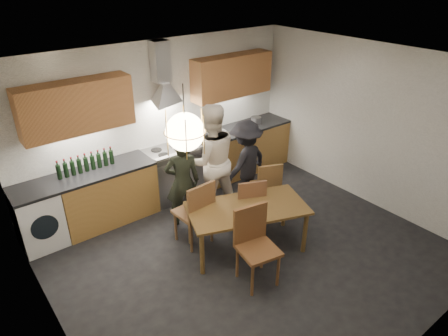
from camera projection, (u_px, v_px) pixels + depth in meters
ground at (247, 252)px, 5.63m from camera, size 5.00×5.00×0.00m
room_shell at (251, 140)px, 4.84m from camera, size 5.02×4.52×2.61m
counter_run at (174, 172)px, 6.80m from camera, size 5.00×0.62×0.90m
range_stove at (173, 173)px, 6.79m from camera, size 0.90×0.60×0.92m
wall_fixtures at (164, 89)px, 6.21m from camera, size 4.30×0.54×1.10m
pendant_lamp at (185, 132)px, 4.04m from camera, size 0.43×0.43×0.70m
dining_table at (247, 212)px, 5.44m from camera, size 1.78×1.31×0.68m
chair_back_left at (197, 210)px, 5.53m from camera, size 0.48×0.48×1.01m
chair_back_mid at (250, 202)px, 5.79m from camera, size 0.55×0.55×0.92m
chair_back_right at (267, 184)px, 6.31m from camera, size 0.52×0.52×0.88m
chair_front at (254, 240)px, 4.92m from camera, size 0.53×0.53×1.02m
person_left at (183, 182)px, 5.93m from camera, size 0.62×0.53×1.44m
person_mid at (211, 160)px, 6.15m from camera, size 1.05×0.92×1.82m
person_right at (246, 163)px, 6.51m from camera, size 1.02×0.71×1.44m
mixing_bowl at (217, 133)px, 7.08m from camera, size 0.30×0.30×0.07m
stock_pot at (256, 121)px, 7.54m from camera, size 0.22×0.22×0.13m
wine_bottles at (86, 162)px, 5.80m from camera, size 0.85×0.07×0.28m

